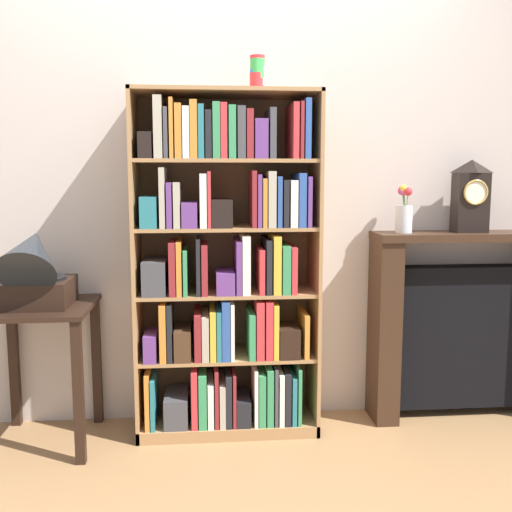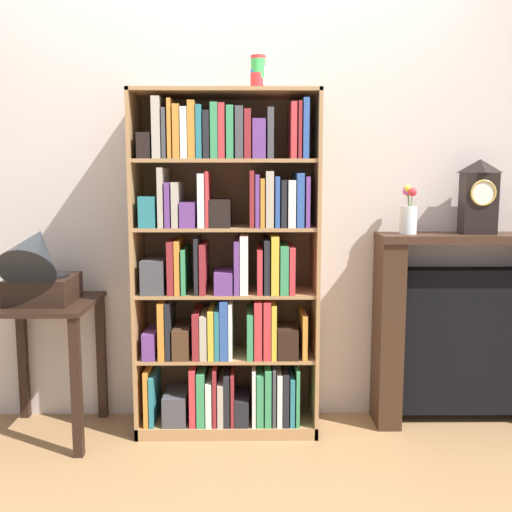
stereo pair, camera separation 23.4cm
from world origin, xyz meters
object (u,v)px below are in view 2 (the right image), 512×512
at_px(bookshelf, 226,275).
at_px(flower_vase, 408,213).
at_px(mantel_clock, 479,197).
at_px(gramophone, 38,266).
at_px(side_table_left, 46,336).
at_px(cup_stack, 258,74).
at_px(fireplace_mantel, 471,330).

height_order(bookshelf, flower_vase, bookshelf).
bearing_deg(flower_vase, mantel_clock, -0.66).
bearing_deg(gramophone, side_table_left, 90.00).
height_order(bookshelf, gramophone, bookshelf).
distance_m(cup_stack, mantel_clock, 1.26).
bearing_deg(side_table_left, cup_stack, 7.53).
height_order(mantel_clock, flower_vase, mantel_clock).
relative_size(cup_stack, flower_vase, 0.71).
relative_size(gramophone, mantel_clock, 1.21).
xyz_separation_m(side_table_left, flower_vase, (1.81, 0.14, 0.60)).
relative_size(cup_stack, gramophone, 0.39).
height_order(cup_stack, side_table_left, cup_stack).
distance_m(bookshelf, mantel_clock, 1.34).
height_order(cup_stack, mantel_clock, cup_stack).
height_order(fireplace_mantel, flower_vase, flower_vase).
xyz_separation_m(gramophone, fireplace_mantel, (2.17, 0.22, -0.38)).
xyz_separation_m(bookshelf, mantel_clock, (1.28, 0.05, 0.39)).
xyz_separation_m(fireplace_mantel, flower_vase, (-0.36, -0.02, 0.62)).
distance_m(side_table_left, flower_vase, 1.91).
bearing_deg(side_table_left, mantel_clock, 3.47).
bearing_deg(fireplace_mantel, cup_stack, -179.22).
bearing_deg(mantel_clock, cup_stack, 179.61).
height_order(fireplace_mantel, mantel_clock, mantel_clock).
height_order(side_table_left, flower_vase, flower_vase).
relative_size(mantel_clock, flower_vase, 1.51).
bearing_deg(bookshelf, side_table_left, -174.97).
bearing_deg(cup_stack, gramophone, -169.17).
relative_size(fireplace_mantel, mantel_clock, 2.68).
height_order(gramophone, fireplace_mantel, gramophone).
relative_size(fireplace_mantel, flower_vase, 4.06).
bearing_deg(bookshelf, gramophone, -171.01).
bearing_deg(gramophone, cup_stack, 10.83).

